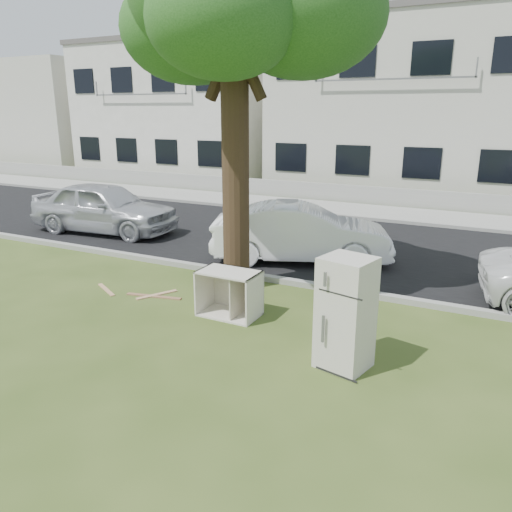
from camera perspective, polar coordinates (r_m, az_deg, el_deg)
The scene contains 16 objects.
ground at distance 8.88m, azimuth -5.56°, elevation -7.47°, with size 120.00×120.00×0.00m, color #374C1B.
road at distance 14.04m, azimuth 7.52°, elevation 1.47°, with size 120.00×7.00×0.01m, color black.
kerb_near at distance 10.88m, azimuth 1.29°, elevation -2.83°, with size 120.00×0.18×0.12m, color gray.
kerb_far at distance 17.35m, azimuth 11.43°, elevation 4.13°, with size 120.00×0.18×0.12m, color gray.
sidewalk at distance 18.72m, azimuth 12.63°, elevation 4.96°, with size 120.00×2.80×0.01m, color gray.
low_wall at distance 20.19m, azimuth 13.83°, elevation 6.69°, with size 120.00×0.15×0.70m, color gray.
townhouse_left at distance 29.35m, azimuth -7.61°, elevation 16.11°, with size 10.20×8.16×7.04m.
townhouse_center at distance 24.74m, azimuth 17.10°, elevation 16.01°, with size 11.22×8.16×7.44m.
filler_left at distance 39.25m, azimuth -24.92°, elevation 14.35°, with size 16.00×9.00×6.40m, color beige.
fridge at distance 7.18m, azimuth 10.21°, elevation -6.48°, with size 0.68×0.63×1.64m, color beige.
cabinet at distance 8.97m, azimuth -3.08°, elevation -4.28°, with size 1.07×0.66×0.83m, color beige.
plank_a at distance 10.16m, azimuth -11.60°, elevation -4.53°, with size 1.16×0.10×0.02m, color #8D6144.
plank_b at distance 10.77m, azimuth -16.74°, elevation -3.70°, with size 0.84×0.08×0.02m, color tan.
plank_c at distance 10.24m, azimuth -11.25°, elevation -4.35°, with size 0.87×0.10×0.02m, color tan.
car_center at distance 12.16m, azimuth 5.18°, elevation 2.64°, with size 1.50×4.29×1.41m, color white.
car_left at distance 15.72m, azimuth -16.96°, elevation 5.34°, with size 1.81×4.49×1.53m, color #B3B5BB.
Camera 1 is at (4.39, -6.85, 3.58)m, focal length 35.00 mm.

